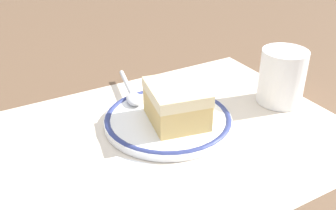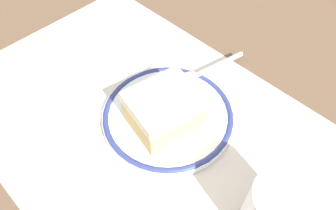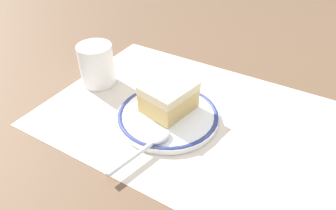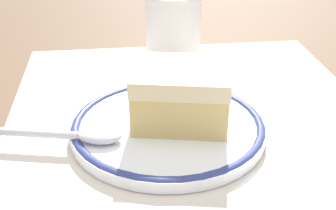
% 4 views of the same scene
% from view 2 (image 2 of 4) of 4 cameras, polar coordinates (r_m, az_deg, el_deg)
% --- Properties ---
extents(ground_plane, '(2.40, 2.40, 0.00)m').
position_cam_2_polar(ground_plane, '(0.46, -5.55, -2.05)').
color(ground_plane, brown).
extents(placemat, '(0.54, 0.37, 0.00)m').
position_cam_2_polar(placemat, '(0.46, -5.56, -2.00)').
color(placemat, beige).
rests_on(placemat, ground_plane).
extents(plate, '(0.18, 0.18, 0.01)m').
position_cam_2_polar(plate, '(0.45, 0.00, -1.88)').
color(plate, white).
rests_on(plate, placemat).
extents(cake_slice, '(0.09, 0.10, 0.05)m').
position_cam_2_polar(cake_slice, '(0.42, -0.66, -0.85)').
color(cake_slice, '#DBB76B').
rests_on(cake_slice, plate).
extents(spoon, '(0.04, 0.13, 0.01)m').
position_cam_2_polar(spoon, '(0.49, 5.17, 5.44)').
color(spoon, silver).
rests_on(spoon, plate).
extents(napkin, '(0.17, 0.17, 0.00)m').
position_cam_2_polar(napkin, '(0.47, -19.08, -3.93)').
color(napkin, white).
rests_on(napkin, placemat).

